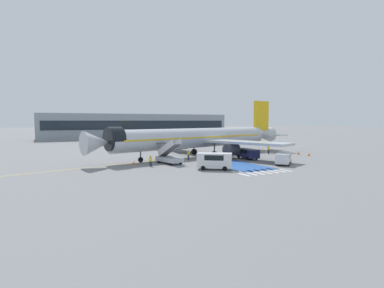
% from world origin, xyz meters
% --- Properties ---
extents(ground_plane, '(600.00, 600.00, 0.00)m').
position_xyz_m(ground_plane, '(0.00, 0.00, 0.00)').
color(ground_plane, slate).
extents(apron_leadline_yellow, '(77.84, 16.93, 0.01)m').
position_xyz_m(apron_leadline_yellow, '(0.83, 0.20, 0.00)').
color(apron_leadline_yellow, gold).
rests_on(apron_leadline_yellow, ground_plane).
extents(apron_stand_patch_blue, '(6.17, 12.81, 0.01)m').
position_xyz_m(apron_stand_patch_blue, '(0.83, -12.13, 0.00)').
color(apron_stand_patch_blue, '#2856A8').
rests_on(apron_stand_patch_blue, ground_plane).
extents(apron_walkway_bar_0, '(0.44, 3.60, 0.01)m').
position_xyz_m(apron_walkway_bar_0, '(-3.37, -19.01, 0.00)').
color(apron_walkway_bar_0, silver).
rests_on(apron_walkway_bar_0, ground_plane).
extents(apron_walkway_bar_1, '(0.44, 3.60, 0.01)m').
position_xyz_m(apron_walkway_bar_1, '(-2.17, -19.01, 0.00)').
color(apron_walkway_bar_1, silver).
rests_on(apron_walkway_bar_1, ground_plane).
extents(apron_walkway_bar_2, '(0.44, 3.60, 0.01)m').
position_xyz_m(apron_walkway_bar_2, '(-0.97, -19.01, 0.00)').
color(apron_walkway_bar_2, silver).
rests_on(apron_walkway_bar_2, ground_plane).
extents(apron_walkway_bar_3, '(0.44, 3.60, 0.01)m').
position_xyz_m(apron_walkway_bar_3, '(0.23, -19.01, 0.00)').
color(apron_walkway_bar_3, silver).
rests_on(apron_walkway_bar_3, ground_plane).
extents(apron_walkway_bar_4, '(0.44, 3.60, 0.01)m').
position_xyz_m(apron_walkway_bar_4, '(1.43, -19.01, 0.00)').
color(apron_walkway_bar_4, silver).
rests_on(apron_walkway_bar_4, ground_plane).
extents(apron_walkway_bar_5, '(0.44, 3.60, 0.01)m').
position_xyz_m(apron_walkway_bar_5, '(2.63, -19.01, 0.00)').
color(apron_walkway_bar_5, silver).
rests_on(apron_walkway_bar_5, ground_plane).
extents(apron_walkway_bar_6, '(0.44, 3.60, 0.01)m').
position_xyz_m(apron_walkway_bar_6, '(3.83, -19.01, 0.00)').
color(apron_walkway_bar_6, silver).
rests_on(apron_walkway_bar_6, ground_plane).
extents(airliner, '(44.95, 34.02, 11.37)m').
position_xyz_m(airliner, '(1.51, 0.35, 3.56)').
color(airliner, '#B7BCC4').
rests_on(airliner, ground_plane).
extents(boarding_stairs_forward, '(3.16, 5.52, 4.06)m').
position_xyz_m(boarding_stairs_forward, '(-7.81, -6.16, 1.00)').
color(boarding_stairs_forward, '#ADB2BA').
rests_on(boarding_stairs_forward, ground_plane).
extents(fuel_tanker, '(8.53, 2.77, 3.68)m').
position_xyz_m(fuel_tanker, '(6.23, 23.10, 1.87)').
color(fuel_tanker, '#38383D').
rests_on(fuel_tanker, ground_plane).
extents(service_van_0, '(2.55, 5.41, 1.79)m').
position_xyz_m(service_van_0, '(7.00, -7.23, 1.09)').
color(service_van_0, '#1E234C').
rests_on(service_van_0, ground_plane).
extents(service_van_1, '(5.16, 4.73, 1.82)m').
position_xyz_m(service_van_1, '(7.70, -15.34, 1.11)').
color(service_van_1, silver).
rests_on(service_van_1, ground_plane).
extents(service_van_2, '(5.02, 4.43, 2.33)m').
position_xyz_m(service_van_2, '(-4.56, -14.49, 1.38)').
color(service_van_2, silver).
rests_on(service_van_2, ground_plane).
extents(ground_crew_0, '(0.49, 0.38, 1.63)m').
position_xyz_m(ground_crew_0, '(-11.47, -7.54, 0.93)').
color(ground_crew_0, '#191E38').
rests_on(ground_crew_0, ground_plane).
extents(ground_crew_1, '(0.40, 0.49, 1.83)m').
position_xyz_m(ground_crew_1, '(15.72, -3.12, 1.06)').
color(ground_crew_1, black).
rests_on(ground_crew_1, ground_plane).
extents(ground_crew_2, '(0.46, 0.47, 1.71)m').
position_xyz_m(ground_crew_2, '(-2.93, -3.37, 0.99)').
color(ground_crew_2, '#191E38').
rests_on(ground_crew_2, ground_plane).
extents(traffic_cone_0, '(0.55, 0.55, 0.61)m').
position_xyz_m(traffic_cone_0, '(20.52, -9.20, 0.31)').
color(traffic_cone_0, orange).
rests_on(traffic_cone_0, ground_plane).
extents(traffic_cone_1, '(0.47, 0.47, 0.52)m').
position_xyz_m(traffic_cone_1, '(-13.25, -4.70, 0.26)').
color(traffic_cone_1, orange).
rests_on(traffic_cone_1, ground_plane).
extents(traffic_cone_2, '(0.59, 0.59, 0.65)m').
position_xyz_m(traffic_cone_2, '(20.50, -6.63, 0.33)').
color(traffic_cone_2, orange).
rests_on(traffic_cone_2, ground_plane).
extents(terminal_building, '(75.35, 12.10, 9.47)m').
position_xyz_m(terminal_building, '(11.25, 68.03, 4.74)').
color(terminal_building, '#89939E').
rests_on(terminal_building, ground_plane).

